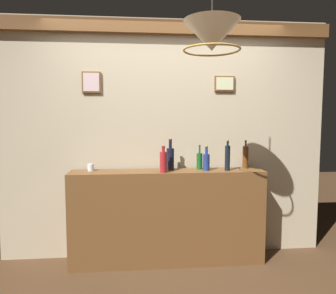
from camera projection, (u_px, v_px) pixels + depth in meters
panelled_rear_partition at (165, 132)px, 3.46m from camera, size 3.54×0.15×2.56m
bar_shelf_unit at (168, 217)px, 3.30m from camera, size 1.99×0.32×0.97m
liquor_bottle_vermouth at (170, 158)px, 3.29m from camera, size 0.08×0.08×0.32m
liquor_bottle_gin at (199, 161)px, 3.35m from camera, size 0.06×0.06×0.26m
liquor_bottle_amaro at (245, 157)px, 3.41m from camera, size 0.06×0.06×0.30m
liquor_bottle_brandy at (227, 157)px, 3.26m from camera, size 0.05×0.05×0.32m
liquor_bottle_scotch at (163, 161)px, 3.15m from camera, size 0.07×0.07×0.26m
liquor_bottle_sherry at (206, 161)px, 3.27m from camera, size 0.07×0.07×0.26m
glass_tumbler_rocks at (91, 167)px, 3.25m from camera, size 0.07×0.07×0.07m
pendant_lamp at (212, 36)px, 2.44m from camera, size 0.45×0.45×0.60m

